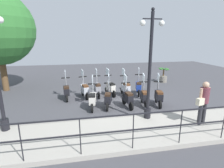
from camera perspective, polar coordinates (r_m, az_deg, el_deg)
ground_plane at (r=9.22m, az=3.30°, el=-5.58°), size 28.00×28.00×0.00m
promenade_walkway at (r=6.45m, az=10.25°, el=-14.48°), size 2.20×20.00×0.15m
fence_railing at (r=5.22m, az=14.80°, el=-11.88°), size 0.04×16.03×1.07m
lamp_post_near at (r=6.62m, az=12.14°, el=3.46°), size 0.26×0.90×4.06m
pedestrian_with_bag at (r=7.01m, az=27.71°, el=-4.61°), size 0.43×0.63×1.59m
potted_palm at (r=13.58m, az=16.39°, el=2.44°), size 1.06×0.66×1.05m
scooter_near_0 at (r=8.77m, az=14.98°, el=-3.81°), size 1.22×0.50×1.54m
scooter_near_1 at (r=8.58m, az=10.48°, el=-3.96°), size 1.23×0.45×1.54m
scooter_near_2 at (r=8.30m, az=5.11°, el=-4.42°), size 1.23×0.45×1.54m
scooter_near_3 at (r=8.21m, az=-1.25°, el=-4.59°), size 1.21×0.53×1.54m
scooter_near_4 at (r=8.11m, az=-6.35°, el=-4.90°), size 1.23×0.45×1.54m
scooter_far_0 at (r=10.23m, az=8.65°, el=-0.82°), size 1.21×0.53×1.54m
scooter_far_1 at (r=9.91m, az=4.44°, el=-1.21°), size 1.22×0.48×1.54m
scooter_far_2 at (r=9.95m, az=-0.57°, el=-1.09°), size 1.20×0.55×1.54m
scooter_far_3 at (r=9.81m, az=-4.76°, el=-1.38°), size 1.23×0.44×1.54m
scooter_far_4 at (r=9.71m, az=-8.94°, el=-1.69°), size 1.21×0.52×1.54m
scooter_far_5 at (r=9.61m, az=-14.64°, el=-2.16°), size 1.23×0.44×1.54m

